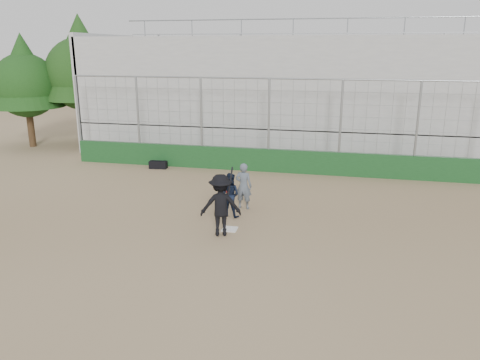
% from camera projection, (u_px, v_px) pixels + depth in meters
% --- Properties ---
extents(ground, '(90.00, 90.00, 0.00)m').
position_uv_depth(ground, '(230.00, 229.00, 13.95)').
color(ground, brown).
rests_on(ground, ground).
extents(home_plate, '(0.44, 0.44, 0.02)m').
position_uv_depth(home_plate, '(230.00, 229.00, 13.95)').
color(home_plate, white).
rests_on(home_plate, ground).
extents(backstop, '(18.10, 0.25, 4.04)m').
position_uv_depth(backstop, '(268.00, 150.00, 20.26)').
color(backstop, '#133D18').
rests_on(backstop, ground).
extents(bleachers, '(20.25, 6.70, 6.98)m').
position_uv_depth(bleachers, '(284.00, 94.00, 24.37)').
color(bleachers, '#9C9C9C').
rests_on(bleachers, ground).
extents(tree_left, '(4.48, 4.48, 7.00)m').
position_uv_depth(tree_left, '(82.00, 64.00, 25.40)').
color(tree_left, '#392314').
rests_on(tree_left, ground).
extents(tree_right, '(3.84, 3.84, 6.00)m').
position_uv_depth(tree_right, '(25.00, 77.00, 24.70)').
color(tree_right, '#332112').
rests_on(tree_right, ground).
extents(batter_at_plate, '(1.31, 0.97, 1.95)m').
position_uv_depth(batter_at_plate, '(221.00, 205.00, 13.33)').
color(batter_at_plate, black).
rests_on(batter_at_plate, ground).
extents(catcher_crouched, '(0.84, 0.74, 1.00)m').
position_uv_depth(catcher_crouched, '(230.00, 202.00, 14.93)').
color(catcher_crouched, black).
rests_on(catcher_crouched, ground).
extents(umpire, '(0.61, 0.44, 1.41)m').
position_uv_depth(umpire, '(244.00, 188.00, 15.61)').
color(umpire, '#4F5964').
rests_on(umpire, ground).
extents(equipment_bag, '(0.81, 0.39, 0.37)m').
position_uv_depth(equipment_bag, '(158.00, 165.00, 20.98)').
color(equipment_bag, black).
rests_on(equipment_bag, ground).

